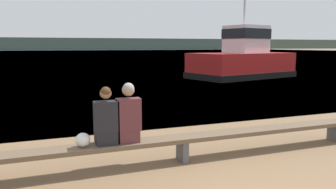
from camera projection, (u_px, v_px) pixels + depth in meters
The scene contains 7 objects.
water_surface at pixel (53, 52), 119.91m from camera, with size 240.00×240.00×0.00m, color #386084.
far_shoreline at pixel (50, 44), 179.29m from camera, with size 600.00×12.00×6.37m, color #424738.
bench_main at pixel (182, 140), 6.28m from camera, with size 8.34×0.44×0.48m.
person_left at pixel (106, 120), 5.72m from camera, with size 0.42×0.42×1.03m.
person_right at pixel (128, 116), 5.85m from camera, with size 0.42×0.43×1.08m.
shopping_bag at pixel (83, 140), 5.61m from camera, with size 0.25×0.24×0.25m.
tugboat_red at pixel (242, 61), 22.80m from camera, with size 8.09×5.46×6.25m.
Camera 1 is at (-2.40, -2.56, 2.21)m, focal length 35.00 mm.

